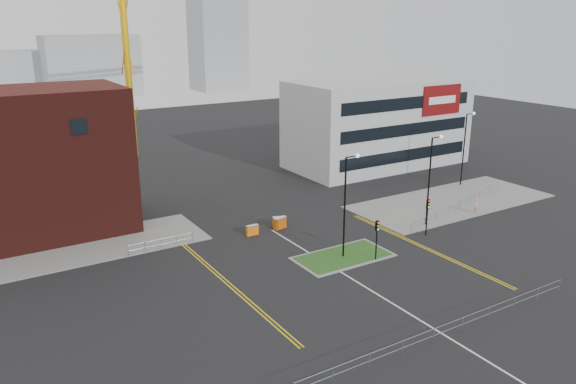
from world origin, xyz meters
The scene contains 26 objects.
ground centered at (0.00, 0.00, 0.00)m, with size 200.00×200.00×0.00m, color black.
pavement_left centered at (-20.00, 22.00, 0.06)m, with size 28.00×8.00×0.12m, color slate.
pavement_right centered at (22.00, 14.00, 0.06)m, with size 24.00×10.00×0.12m, color slate.
island_kerb centered at (2.00, 8.00, 0.04)m, with size 8.60×4.60×0.08m, color slate.
grass_island centered at (2.00, 8.00, 0.06)m, with size 8.00×4.00×0.12m, color #204416.
office_block centered at (26.01, 31.97, 6.00)m, with size 25.00×12.20×12.00m.
streetlamp_island centered at (2.22, 8.00, 5.41)m, with size 1.46×0.36×9.18m.
streetlamp_right_near centered at (14.22, 10.00, 5.41)m, with size 1.46×0.36×9.18m.
streetlamp_right_far centered at (28.22, 18.00, 5.41)m, with size 1.46×0.36×9.18m.
traffic_light_island centered at (4.00, 5.98, 2.57)m, with size 0.28×0.33×3.65m.
traffic_light_right centered at (12.00, 7.98, 2.57)m, with size 0.28×0.33×3.65m.
railing_front centered at (0.00, -6.00, 0.78)m, with size 24.05×0.05×1.10m.
railing_left centered at (-11.00, 18.00, 0.74)m, with size 6.05×0.05×1.10m.
railing_right centered at (20.50, 11.50, 0.78)m, with size 19.05×5.05×1.10m.
centre_line centered at (0.00, 2.00, 0.01)m, with size 0.15×30.00×0.01m, color silver.
yellow_left_a centered at (-9.00, 10.00, 0.01)m, with size 0.12×24.00×0.01m, color gold.
yellow_left_b centered at (-8.70, 10.00, 0.01)m, with size 0.12×24.00×0.01m, color gold.
yellow_right_a centered at (9.50, 6.00, 0.01)m, with size 0.12×20.00×0.01m, color gold.
yellow_right_b centered at (9.80, 6.00, 0.01)m, with size 0.12×20.00×0.01m, color gold.
skyline_b centered at (10.00, 130.00, 8.00)m, with size 24.00×12.00×16.00m, color gray.
skyline_c centered at (45.00, 125.00, 14.00)m, with size 14.00×12.00×28.00m, color gray.
skyline_d centered at (-8.00, 140.00, 6.00)m, with size 30.00×12.00×12.00m, color gray.
pedestrian centered at (20.90, 9.59, 0.89)m, with size 0.65×0.43×1.79m, color pink.
barrier_left centered at (-2.26, 16.89, 0.55)m, with size 1.21×0.43×1.01m.
barrier_mid centered at (0.90, 16.98, 0.63)m, with size 1.44×0.76×1.16m.
barrier_right centered at (1.05, 17.29, 0.61)m, with size 1.41×0.85×1.13m.
Camera 1 is at (-26.01, -28.00, 20.01)m, focal length 35.00 mm.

